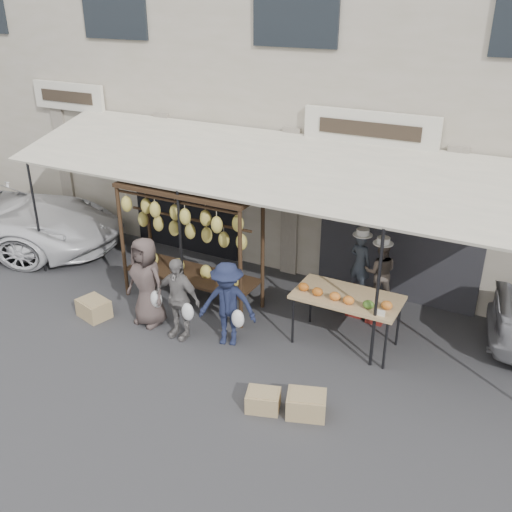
% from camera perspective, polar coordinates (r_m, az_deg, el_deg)
% --- Properties ---
extents(ground_plane, '(90.00, 90.00, 0.00)m').
position_cam_1_polar(ground_plane, '(9.25, -6.07, -10.16)').
color(ground_plane, '#2D2D30').
extents(shophouse, '(24.00, 6.15, 7.30)m').
position_cam_1_polar(shophouse, '(13.51, 9.37, 17.66)').
color(shophouse, '#BCB0A2').
rests_on(shophouse, ground_plane).
extents(awning, '(10.00, 2.35, 2.92)m').
position_cam_1_polar(awning, '(9.90, 0.68, 8.99)').
color(awning, beige).
rests_on(awning, ground_plane).
extents(banana_rack, '(2.60, 0.90, 2.24)m').
position_cam_1_polar(banana_rack, '(10.13, -6.79, 3.18)').
color(banana_rack, black).
rests_on(banana_rack, ground_plane).
extents(produce_table, '(1.70, 0.90, 1.04)m').
position_cam_1_polar(produce_table, '(9.18, 9.02, -4.23)').
color(produce_table, tan).
rests_on(produce_table, ground_plane).
extents(vendor_left, '(0.48, 0.39, 1.15)m').
position_cam_1_polar(vendor_left, '(10.05, 10.37, -0.76)').
color(vendor_left, '#2E343D').
rests_on(vendor_left, stool_left).
extents(vendor_right, '(0.65, 0.57, 1.13)m').
position_cam_1_polar(vendor_right, '(9.90, 12.31, -1.58)').
color(vendor_right, '#4B4039').
rests_on(vendor_right, stool_right).
extents(customer_left, '(0.84, 0.60, 1.60)m').
position_cam_1_polar(customer_left, '(9.90, -10.89, -2.56)').
color(customer_left, '#4A3D39').
rests_on(customer_left, ground_plane).
extents(customer_mid, '(0.85, 0.37, 1.44)m').
position_cam_1_polar(customer_mid, '(9.48, -7.83, -4.21)').
color(customer_mid, slate).
rests_on(customer_mid, ground_plane).
extents(customer_right, '(1.06, 0.80, 1.46)m').
position_cam_1_polar(customer_right, '(9.21, -2.88, -4.84)').
color(customer_right, '#191F39').
rests_on(customer_right, ground_plane).
extents(stool_left, '(0.35, 0.35, 0.43)m').
position_cam_1_polar(stool_left, '(10.41, 10.04, -4.69)').
color(stool_left, maroon).
rests_on(stool_left, ground_plane).
extents(stool_right, '(0.32, 0.32, 0.41)m').
position_cam_1_polar(stool_right, '(10.26, 11.93, -5.41)').
color(stool_right, maroon).
rests_on(stool_right, ground_plane).
extents(crate_near_a, '(0.55, 0.47, 0.28)m').
position_cam_1_polar(crate_near_a, '(8.17, 0.71, -14.24)').
color(crate_near_a, tan).
rests_on(crate_near_a, ground_plane).
extents(crate_near_b, '(0.64, 0.56, 0.32)m').
position_cam_1_polar(crate_near_b, '(8.10, 5.05, -14.57)').
color(crate_near_b, tan).
rests_on(crate_near_b, ground_plane).
extents(crate_far, '(0.63, 0.54, 0.33)m').
position_cam_1_polar(crate_far, '(10.60, -15.90, -5.06)').
color(crate_far, tan).
rests_on(crate_far, ground_plane).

